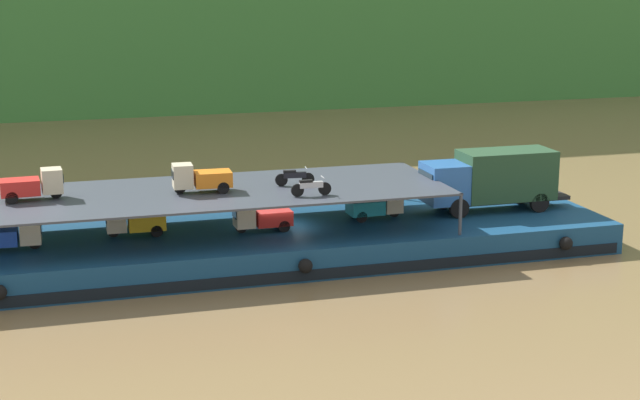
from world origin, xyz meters
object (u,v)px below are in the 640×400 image
object	(u,v)px
cargo_barge	(281,242)
motorcycle_upper_centre	(294,177)
mini_truck_lower_mid	(261,217)
mini_truck_upper_stern	(33,185)
mini_truck_lower_stern	(11,235)
motorcycle_upper_port	(311,187)
mini_truck_lower_aft	(134,221)
mini_truck_lower_fore	(376,205)
covered_lorry	(492,178)
mini_truck_upper_mid	(201,178)

from	to	relation	value
cargo_barge	motorcycle_upper_centre	world-z (taller)	motorcycle_upper_centre
mini_truck_lower_mid	mini_truck_upper_stern	bearing A→B (deg)	174.74
cargo_barge	mini_truck_lower_stern	world-z (taller)	mini_truck_lower_stern
mini_truck_upper_stern	motorcycle_upper_port	bearing A→B (deg)	-12.80
cargo_barge	mini_truck_lower_aft	xyz separation A→B (m)	(-6.92, 0.42, 1.44)
cargo_barge	motorcycle_upper_centre	size ratio (longest dim) A/B	17.04
motorcycle_upper_port	mini_truck_lower_aft	bearing A→B (deg)	160.69
mini_truck_lower_stern	mini_truck_lower_aft	bearing A→B (deg)	9.51
cargo_barge	mini_truck_lower_fore	xyz separation A→B (m)	(4.96, 0.25, 1.44)
cargo_barge	mini_truck_lower_stern	distance (m)	12.50
covered_lorry	mini_truck_upper_stern	size ratio (longest dim) A/B	2.82
mini_truck_upper_stern	motorcycle_upper_centre	xyz separation A→B (m)	(12.05, -0.44, -0.26)
mini_truck_lower_fore	motorcycle_upper_centre	size ratio (longest dim) A/B	1.46
mini_truck_lower_aft	mini_truck_lower_mid	world-z (taller)	same
mini_truck_lower_aft	mini_truck_upper_stern	bearing A→B (deg)	179.39
motorcycle_upper_port	motorcycle_upper_centre	xyz separation A→B (m)	(-0.15, 2.33, 0.00)
mini_truck_lower_mid	motorcycle_upper_port	distance (m)	3.17
mini_truck_lower_fore	mini_truck_lower_stern	bearing A→B (deg)	-177.50
motorcycle_upper_port	motorcycle_upper_centre	world-z (taller)	same
mini_truck_lower_stern	mini_truck_lower_fore	xyz separation A→B (m)	(17.37, 0.76, 0.00)
mini_truck_lower_fore	mini_truck_upper_mid	xyz separation A→B (m)	(-8.81, -0.44, 2.00)
mini_truck_lower_stern	mini_truck_lower_fore	size ratio (longest dim) A/B	1.00
mini_truck_upper_stern	mini_truck_lower_aft	bearing A→B (deg)	-0.61
cargo_barge	mini_truck_upper_mid	distance (m)	5.16
mini_truck_lower_mid	mini_truck_lower_fore	size ratio (longest dim) A/B	0.99
mini_truck_lower_fore	mini_truck_upper_mid	world-z (taller)	mini_truck_upper_mid
mini_truck_lower_aft	mini_truck_lower_mid	size ratio (longest dim) A/B	1.00
covered_lorry	mini_truck_upper_mid	size ratio (longest dim) A/B	2.83
cargo_barge	mini_truck_lower_aft	bearing A→B (deg)	176.54
covered_lorry	mini_truck_lower_stern	world-z (taller)	covered_lorry
mini_truck_lower_stern	mini_truck_lower_mid	size ratio (longest dim) A/B	1.01
mini_truck_upper_mid	motorcycle_upper_port	world-z (taller)	mini_truck_upper_mid
mini_truck_upper_stern	mini_truck_lower_fore	bearing A→B (deg)	-0.74
mini_truck_upper_mid	motorcycle_upper_port	xyz separation A→B (m)	(4.71, -2.12, -0.26)
cargo_barge	covered_lorry	world-z (taller)	covered_lorry
mini_truck_lower_stern	mini_truck_upper_stern	world-z (taller)	mini_truck_upper_stern
cargo_barge	motorcycle_upper_port	world-z (taller)	motorcycle_upper_port
mini_truck_lower_mid	motorcycle_upper_centre	xyz separation A→B (m)	(1.76, 0.50, 1.74)
motorcycle_upper_port	motorcycle_upper_centre	distance (m)	2.33
mini_truck_lower_mid	mini_truck_lower_fore	xyz separation A→B (m)	(6.01, 0.74, 0.00)
covered_lorry	mini_truck_upper_mid	bearing A→B (deg)	-178.66
mini_truck_lower_fore	cargo_barge	bearing A→B (deg)	-177.07
mini_truck_upper_stern	motorcycle_upper_centre	bearing A→B (deg)	-2.11
mini_truck_lower_aft	mini_truck_upper_mid	size ratio (longest dim) A/B	0.99
motorcycle_upper_port	motorcycle_upper_centre	size ratio (longest dim) A/B	1.00
cargo_barge	mini_truck_lower_aft	size ratio (longest dim) A/B	11.72
mini_truck_lower_stern	motorcycle_upper_port	bearing A→B (deg)	-7.74
mini_truck_lower_fore	mini_truck_upper_stern	xyz separation A→B (m)	(-16.30, 0.21, 2.00)
covered_lorry	mini_truck_upper_stern	xyz separation A→B (m)	(-22.54, 0.30, 1.00)
mini_truck_upper_stern	motorcycle_upper_centre	world-z (taller)	mini_truck_upper_stern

